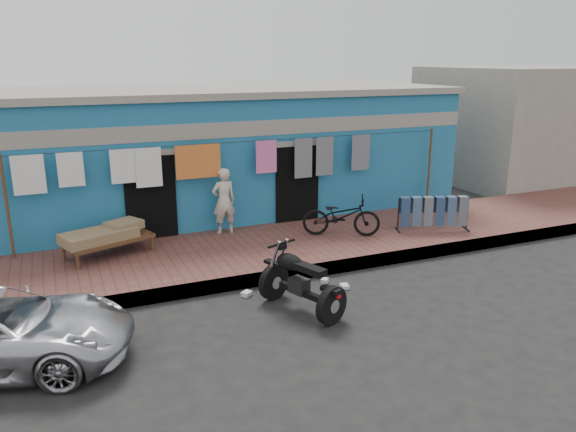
{
  "coord_description": "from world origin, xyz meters",
  "views": [
    {
      "loc": [
        -4.12,
        -7.62,
        4.12
      ],
      "look_at": [
        0.0,
        2.0,
        1.15
      ],
      "focal_mm": 35.0,
      "sensor_mm": 36.0,
      "label": 1
    }
  ],
  "objects_px": {
    "bicycle": "(341,212)",
    "motorcycle": "(301,280)",
    "charpoy": "(109,241)",
    "jeans_rack": "(433,213)",
    "seated_person": "(224,201)"
  },
  "relations": [
    {
      "from": "seated_person",
      "to": "charpoy",
      "type": "bearing_deg",
      "value": 8.33
    },
    {
      "from": "seated_person",
      "to": "bicycle",
      "type": "relative_size",
      "value": 0.88
    },
    {
      "from": "motorcycle",
      "to": "jeans_rack",
      "type": "height_order",
      "value": "motorcycle"
    },
    {
      "from": "motorcycle",
      "to": "jeans_rack",
      "type": "xyz_separation_m",
      "value": [
        4.36,
        2.25,
        0.11
      ]
    },
    {
      "from": "seated_person",
      "to": "charpoy",
      "type": "xyz_separation_m",
      "value": [
        -2.59,
        -0.53,
        -0.45
      ]
    },
    {
      "from": "charpoy",
      "to": "bicycle",
      "type": "bearing_deg",
      "value": -7.85
    },
    {
      "from": "bicycle",
      "to": "charpoy",
      "type": "xyz_separation_m",
      "value": [
        -4.94,
        0.68,
        -0.25
      ]
    },
    {
      "from": "bicycle",
      "to": "jeans_rack",
      "type": "height_order",
      "value": "bicycle"
    },
    {
      "from": "seated_person",
      "to": "jeans_rack",
      "type": "bearing_deg",
      "value": 156.27
    },
    {
      "from": "bicycle",
      "to": "charpoy",
      "type": "bearing_deg",
      "value": 109.82
    },
    {
      "from": "motorcycle",
      "to": "charpoy",
      "type": "relative_size",
      "value": 0.91
    },
    {
      "from": "motorcycle",
      "to": "charpoy",
      "type": "xyz_separation_m",
      "value": [
        -2.71,
        3.41,
        0.0
      ]
    },
    {
      "from": "charpoy",
      "to": "jeans_rack",
      "type": "bearing_deg",
      "value": -9.29
    },
    {
      "from": "charpoy",
      "to": "jeans_rack",
      "type": "distance_m",
      "value": 7.17
    },
    {
      "from": "bicycle",
      "to": "motorcycle",
      "type": "bearing_deg",
      "value": 168.46
    }
  ]
}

